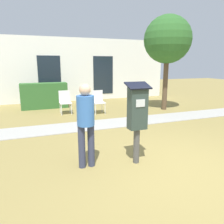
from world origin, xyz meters
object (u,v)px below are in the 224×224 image
object	(u,v)px
person_standing	(86,119)
outdoor_chair_middle	(98,100)
parking_meter	(137,113)
outdoor_chair_left	(65,100)

from	to	relation	value
person_standing	outdoor_chair_middle	bearing A→B (deg)	64.31
parking_meter	outdoor_chair_middle	world-z (taller)	parking_meter
outdoor_chair_left	outdoor_chair_middle	bearing A→B (deg)	-21.22
outdoor_chair_left	outdoor_chair_middle	xyz separation A→B (m)	(1.22, -0.40, 0.00)
outdoor_chair_middle	person_standing	bearing A→B (deg)	-134.60
parking_meter	outdoor_chair_middle	distance (m)	4.53
parking_meter	person_standing	bearing A→B (deg)	169.71
outdoor_chair_left	person_standing	bearing A→B (deg)	-97.13
outdoor_chair_middle	parking_meter	bearing A→B (deg)	-122.25
parking_meter	outdoor_chair_middle	size ratio (longest dim) A/B	1.77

